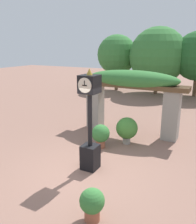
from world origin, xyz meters
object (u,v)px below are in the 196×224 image
at_px(pedestal_clock, 90,125).
at_px(potted_plant_near_right, 92,203).
at_px(potted_plant_near_left, 127,129).
at_px(potted_plant_far_left, 101,134).

relative_size(pedestal_clock, potted_plant_near_right, 4.05).
distance_m(potted_plant_near_left, potted_plant_far_left, 1.06).
relative_size(potted_plant_near_left, potted_plant_far_left, 1.18).
distance_m(potted_plant_near_right, potted_plant_far_left, 3.78).
distance_m(potted_plant_near_left, potted_plant_near_right, 4.32).
xyz_separation_m(pedestal_clock, potted_plant_near_right, (1.14, -1.92, -0.98)).
bearing_deg(pedestal_clock, potted_plant_far_left, 105.82).
xyz_separation_m(potted_plant_near_right, potted_plant_far_left, (-1.57, 3.44, 0.08)).
height_order(pedestal_clock, potted_plant_near_right, pedestal_clock).
relative_size(pedestal_clock, potted_plant_far_left, 3.45).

